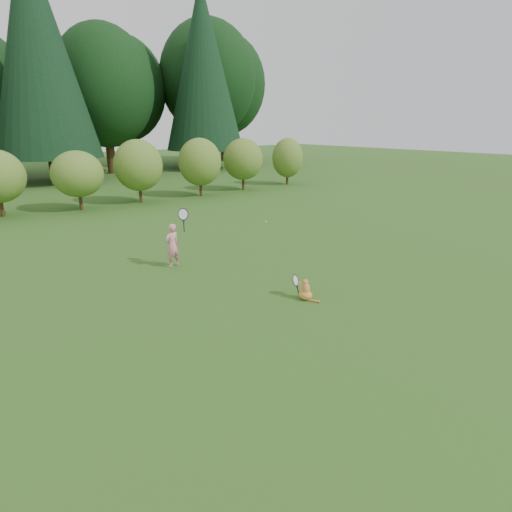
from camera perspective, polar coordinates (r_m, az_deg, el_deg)
ground at (r=8.98m, az=2.23°, el=-5.69°), size 100.00×100.00×0.00m
shrub_row at (r=20.08m, az=-23.31°, el=9.89°), size 28.00×3.00×2.80m
woodland_backdrop at (r=29.98m, az=-30.70°, el=22.73°), size 48.00×10.00×15.00m
child at (r=10.99m, az=-11.06°, el=1.55°), size 0.66×0.45×1.66m
cat at (r=8.93m, az=6.58°, el=-4.34°), size 0.32×0.63×0.60m
tennis_ball at (r=10.99m, az=1.33°, el=4.58°), size 0.07×0.07×0.07m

